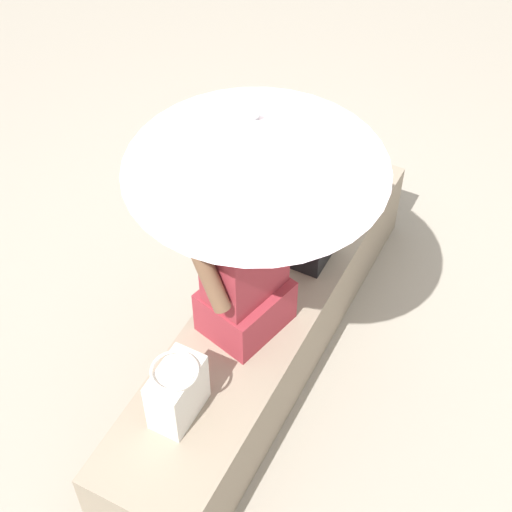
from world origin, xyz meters
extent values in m
plane|color=#9E9384|center=(0.00, 0.00, 0.00)|extent=(14.00, 14.00, 0.00)
cube|color=gray|center=(0.00, 0.00, 0.21)|extent=(2.19, 0.48, 0.42)
cube|color=#992D38|center=(-0.15, 0.02, 0.53)|extent=(0.40, 0.36, 0.22)
cube|color=#992D38|center=(-0.15, 0.02, 0.88)|extent=(0.36, 0.27, 0.48)
sphere|color=brown|center=(-0.15, 0.02, 1.22)|extent=(0.20, 0.20, 0.20)
cylinder|color=brown|center=(0.04, -0.03, 0.90)|extent=(0.12, 0.21, 0.32)
cylinder|color=brown|center=(-0.35, 0.07, 0.90)|extent=(0.12, 0.21, 0.32)
cylinder|color=#B7B7BC|center=(-0.09, 0.00, 0.95)|extent=(0.02, 0.02, 1.05)
cone|color=silver|center=(-0.09, 0.00, 1.36)|extent=(0.96, 0.96, 0.22)
sphere|color=#B7B7BC|center=(-0.09, 0.00, 1.49)|extent=(0.03, 0.03, 0.03)
cube|color=silver|center=(-0.66, 0.04, 0.55)|extent=(0.24, 0.14, 0.26)
torus|color=silver|center=(-0.66, 0.04, 0.70)|extent=(0.18, 0.18, 0.01)
cube|color=black|center=(0.32, -0.08, 0.58)|extent=(0.21, 0.14, 0.31)
torus|color=black|center=(0.32, -0.08, 0.75)|extent=(0.16, 0.16, 0.01)
cube|color=#EAE04C|center=(0.73, -0.03, 0.43)|extent=(0.34, 0.29, 0.01)
camera|label=1|loc=(-2.01, -0.99, 3.14)|focal=56.36mm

